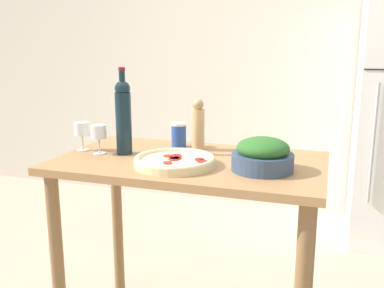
{
  "coord_description": "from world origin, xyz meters",
  "views": [
    {
      "loc": [
        0.56,
        -1.68,
        1.37
      ],
      "look_at": [
        0.0,
        0.03,
        0.96
      ],
      "focal_mm": 40.0,
      "sensor_mm": 36.0,
      "label": 1
    }
  ],
  "objects_px": {
    "wine_bottle": "(124,115)",
    "wine_glass_near": "(99,133)",
    "wine_glass_far": "(82,130)",
    "homemade_pizza": "(175,161)",
    "salad_bowl": "(263,155)",
    "pepper_mill": "(198,126)",
    "salt_canister": "(179,135)"
  },
  "relations": [
    {
      "from": "wine_bottle",
      "to": "wine_glass_near",
      "type": "bearing_deg",
      "value": -159.25
    },
    {
      "from": "wine_glass_near",
      "to": "wine_glass_far",
      "type": "height_order",
      "value": "same"
    },
    {
      "from": "wine_glass_near",
      "to": "homemade_pizza",
      "type": "bearing_deg",
      "value": -11.46
    },
    {
      "from": "homemade_pizza",
      "to": "wine_bottle",
      "type": "bearing_deg",
      "value": 157.14
    },
    {
      "from": "wine_glass_far",
      "to": "homemade_pizza",
      "type": "height_order",
      "value": "wine_glass_far"
    },
    {
      "from": "salad_bowl",
      "to": "wine_bottle",
      "type": "bearing_deg",
      "value": 172.9
    },
    {
      "from": "wine_bottle",
      "to": "homemade_pizza",
      "type": "bearing_deg",
      "value": -22.86
    },
    {
      "from": "salad_bowl",
      "to": "pepper_mill",
      "type": "bearing_deg",
      "value": 143.83
    },
    {
      "from": "wine_glass_far",
      "to": "salt_canister",
      "type": "height_order",
      "value": "wine_glass_far"
    },
    {
      "from": "pepper_mill",
      "to": "homemade_pizza",
      "type": "distance_m",
      "value": 0.31
    },
    {
      "from": "wine_bottle",
      "to": "salt_canister",
      "type": "relative_size",
      "value": 3.28
    },
    {
      "from": "wine_bottle",
      "to": "salad_bowl",
      "type": "height_order",
      "value": "wine_bottle"
    },
    {
      "from": "pepper_mill",
      "to": "salad_bowl",
      "type": "height_order",
      "value": "pepper_mill"
    },
    {
      "from": "wine_glass_far",
      "to": "wine_bottle",
      "type": "bearing_deg",
      "value": 0.06
    },
    {
      "from": "wine_glass_far",
      "to": "homemade_pizza",
      "type": "xyz_separation_m",
      "value": [
        0.5,
        -0.12,
        -0.08
      ]
    },
    {
      "from": "wine_bottle",
      "to": "wine_glass_far",
      "type": "height_order",
      "value": "wine_bottle"
    },
    {
      "from": "wine_bottle",
      "to": "homemade_pizza",
      "type": "xyz_separation_m",
      "value": [
        0.28,
        -0.12,
        -0.15
      ]
    },
    {
      "from": "wine_glass_far",
      "to": "homemade_pizza",
      "type": "bearing_deg",
      "value": -13.45
    },
    {
      "from": "pepper_mill",
      "to": "wine_glass_near",
      "type": "bearing_deg",
      "value": -152.18
    },
    {
      "from": "salt_canister",
      "to": "homemade_pizza",
      "type": "bearing_deg",
      "value": -72.86
    },
    {
      "from": "wine_glass_far",
      "to": "pepper_mill",
      "type": "bearing_deg",
      "value": 18.53
    },
    {
      "from": "wine_glass_near",
      "to": "wine_bottle",
      "type": "bearing_deg",
      "value": 20.75
    },
    {
      "from": "wine_bottle",
      "to": "wine_glass_far",
      "type": "relative_size",
      "value": 2.92
    },
    {
      "from": "pepper_mill",
      "to": "salt_canister",
      "type": "bearing_deg",
      "value": 165.02
    },
    {
      "from": "wine_glass_far",
      "to": "salad_bowl",
      "type": "bearing_deg",
      "value": -5.29
    },
    {
      "from": "wine_glass_near",
      "to": "homemade_pizza",
      "type": "height_order",
      "value": "wine_glass_near"
    },
    {
      "from": "wine_glass_far",
      "to": "salad_bowl",
      "type": "height_order",
      "value": "same"
    },
    {
      "from": "wine_bottle",
      "to": "wine_glass_near",
      "type": "height_order",
      "value": "wine_bottle"
    },
    {
      "from": "wine_bottle",
      "to": "wine_glass_near",
      "type": "distance_m",
      "value": 0.14
    },
    {
      "from": "wine_bottle",
      "to": "pepper_mill",
      "type": "relative_size",
      "value": 1.61
    },
    {
      "from": "wine_glass_near",
      "to": "wine_glass_far",
      "type": "xyz_separation_m",
      "value": [
        -0.11,
        0.04,
        0.0
      ]
    },
    {
      "from": "pepper_mill",
      "to": "salad_bowl",
      "type": "xyz_separation_m",
      "value": [
        0.34,
        -0.25,
        -0.05
      ]
    }
  ]
}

